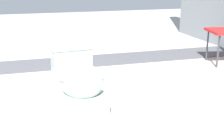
# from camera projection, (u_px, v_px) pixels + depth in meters

# --- Properties ---
(ground_plane) EXTENTS (14.00, 14.00, 0.00)m
(ground_plane) POSITION_uv_depth(u_px,v_px,m) (68.00, 106.00, 2.72)
(ground_plane) COLOR #A8A59E
(gravel_strip) EXTENTS (0.56, 8.00, 0.01)m
(gravel_strip) POSITION_uv_depth(u_px,v_px,m) (90.00, 61.00, 4.11)
(gravel_strip) COLOR #4C4C51
(gravel_strip) RESTS_ON ground
(toilet) EXTENTS (0.66, 0.43, 0.52)m
(toilet) POSITION_uv_depth(u_px,v_px,m) (78.00, 82.00, 2.65)
(toilet) COLOR #B2C6B7
(toilet) RESTS_ON ground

